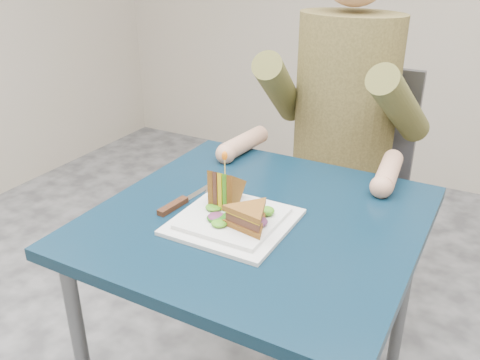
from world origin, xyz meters
The scene contains 12 objects.
table centered at (0.00, 0.00, 0.65)m, with size 0.75×0.75×0.73m.
chair centered at (0.00, 0.73, 0.54)m, with size 0.42×0.40×0.93m.
diner centered at (0.00, 0.62, 0.91)m, with size 0.54×0.59×0.74m.
plate centered at (-0.03, -0.07, 0.74)m, with size 0.26×0.26×0.02m.
sandwich_flat centered at (0.02, -0.09, 0.78)m, with size 0.14×0.14×0.05m.
sandwich_upright centered at (-0.08, -0.02, 0.78)m, with size 0.09×0.15×0.15m.
fork centered at (-0.16, -0.01, 0.73)m, with size 0.05×0.18×0.01m.
knife centered at (-0.20, -0.05, 0.74)m, with size 0.04×0.22×0.02m.
toothpick centered at (-0.08, -0.02, 0.85)m, with size 0.00×0.00×0.06m, color tan.
toothpick_frill centered at (-0.08, -0.02, 0.88)m, with size 0.01×0.01×0.02m, color orange.
lettuce_spill centered at (-0.03, -0.06, 0.76)m, with size 0.15×0.13×0.02m, color #337A14, non-canonical shape.
onion_ring centered at (-0.02, -0.06, 0.77)m, with size 0.04×0.04×0.01m, color #9E4C7A.
Camera 1 is at (0.48, -0.96, 1.33)m, focal length 38.00 mm.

